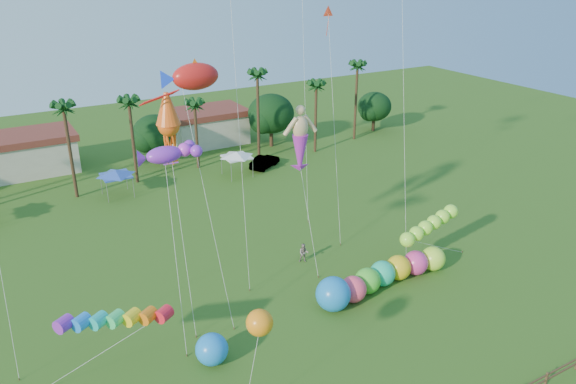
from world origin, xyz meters
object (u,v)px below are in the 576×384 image
car_b (265,162)px  caterpillar_inflatable (378,277)px  spectator_b (304,253)px  blue_ball (212,349)px

car_b → caterpillar_inflatable: bearing=139.2°
spectator_b → blue_ball: size_ratio=0.81×
car_b → spectator_b: 23.92m
car_b → caterpillar_inflatable: size_ratio=0.36×
car_b → spectator_b: spectator_b is taller
spectator_b → blue_ball: (-11.95, -8.18, 0.21)m
caterpillar_inflatable → blue_ball: (-14.75, -1.55, -0.04)m
spectator_b → caterpillar_inflatable: bearing=-35.5°
car_b → blue_ball: (-20.05, -30.69, 0.29)m
car_b → spectator_b: (-8.10, -22.51, 0.08)m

